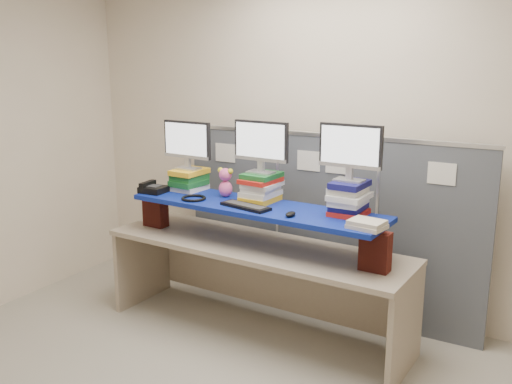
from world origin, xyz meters
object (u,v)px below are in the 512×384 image
Objects in this scene: monitor_center at (261,144)px; monitor_right at (350,149)px; blue_board at (256,207)px; monitor_left at (187,142)px; desk at (256,262)px; desk_phone at (153,189)px; keyboard at (246,206)px.

monitor_center is 0.72m from monitor_right.
monitor_center is (-0.02, 0.12, 0.46)m from blue_board.
blue_board is 0.86m from monitor_left.
desk is 0.43m from blue_board.
desk_phone is (-0.94, -0.06, 0.05)m from blue_board.
blue_board is 4.41× the size of monitor_left.
blue_board is at bearing -9.07° from monitor_left.
desk_phone is at bearing -172.25° from monitor_right.
monitor_center is at bearing -180.00° from monitor_right.
monitor_left reaches higher than blue_board.
blue_board is 4.83× the size of keyboard.
monitor_right is 2.16× the size of desk_phone.
desk is 1.21× the size of blue_board.
monitor_center is 1.02m from desk_phone.
monitor_left reaches higher than desk.
desk_phone is at bearing -173.74° from blue_board.
keyboard reaches higher than desk.
monitor_center is (-0.02, 0.12, 0.90)m from desk.
desk is at bearing -0.07° from desk_phone.
desk_phone is at bearing -130.95° from monitor_left.
desk is 5.34× the size of monitor_right.
monitor_right is (0.69, 0.09, 0.92)m from desk.
blue_board is 0.85m from monitor_right.
blue_board is at bearing -75.64° from monitor_center.
monitor_right is at bearing 0.00° from monitor_left.
keyboard reaches higher than blue_board.
desk is at bearing 0.00° from blue_board.
monitor_center reaches higher than desk.
monitor_left is 1.43m from monitor_right.
keyboard is (-0.03, -0.11, 0.47)m from desk.
keyboard is at bearing -6.78° from desk_phone.
monitor_center reaches higher than desk_phone.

